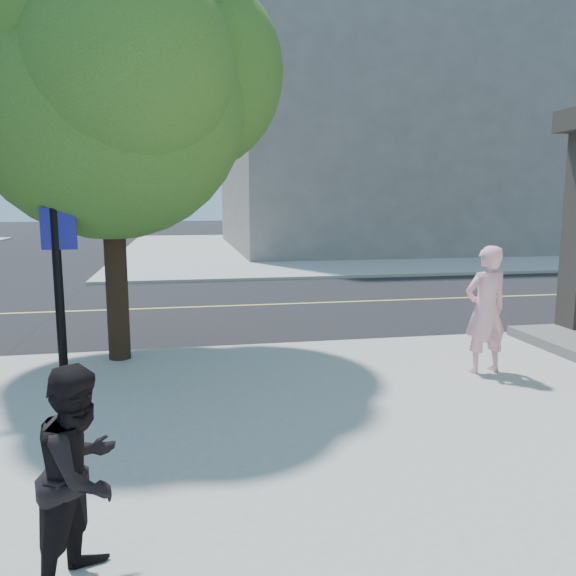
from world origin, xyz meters
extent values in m
plane|color=black|center=(0.00, 0.00, 0.00)|extent=(140.00, 140.00, 0.00)
cube|color=black|center=(0.00, 4.50, 0.01)|extent=(140.00, 9.00, 0.01)
cube|color=#A2A19C|center=(13.50, 21.50, 0.06)|extent=(29.00, 25.00, 0.12)
cube|color=slate|center=(14.00, 22.00, 7.12)|extent=(18.00, 16.00, 14.00)
imported|color=#F6AAB8|center=(6.66, -2.34, 1.10)|extent=(0.76, 0.55, 1.96)
imported|color=black|center=(1.41, -6.22, 0.89)|extent=(0.84, 0.92, 1.55)
cylinder|color=black|center=(1.05, -0.50, 1.92)|extent=(0.36, 0.36, 3.59)
sphere|color=#3E6E25|center=(1.05, -0.50, 4.31)|extent=(4.39, 4.39, 4.39)
sphere|color=#3E6E25|center=(2.25, 0.10, 4.91)|extent=(3.39, 3.39, 3.39)
sphere|color=#3E6E25|center=(0.05, 0.30, 5.11)|extent=(3.19, 3.19, 3.19)
sphere|color=#3E6E25|center=(1.45, -1.60, 4.61)|extent=(2.99, 2.99, 2.99)
cylinder|color=black|center=(0.39, -1.67, 2.36)|extent=(0.13, 0.13, 4.47)
cube|color=white|center=(0.44, -1.69, 2.89)|extent=(0.59, 0.04, 0.21)
cube|color=navy|center=(0.44, -1.69, 2.36)|extent=(0.48, 0.04, 0.59)
imported|color=black|center=(0.39, -1.67, 3.74)|extent=(0.17, 0.21, 1.07)
camera|label=1|loc=(2.13, -10.02, 2.74)|focal=34.98mm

